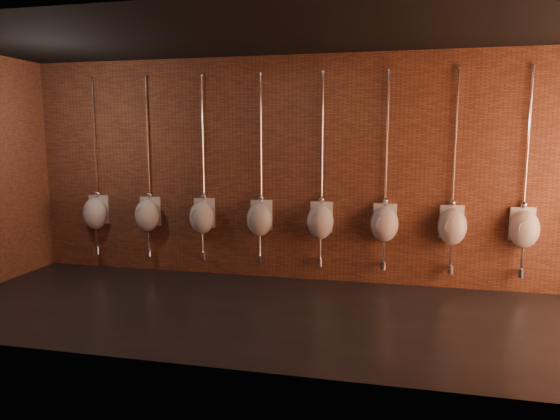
{
  "coord_description": "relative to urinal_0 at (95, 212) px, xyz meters",
  "views": [
    {
      "loc": [
        1.16,
        -5.52,
        2.06
      ],
      "look_at": [
        -0.28,
        0.9,
        1.1
      ],
      "focal_mm": 32.0,
      "sensor_mm": 36.0,
      "label": 1
    }
  ],
  "objects": [
    {
      "name": "room_shell",
      "position": [
        3.34,
        -1.37,
        1.11
      ],
      "size": [
        8.54,
        3.04,
        3.22
      ],
      "color": "black",
      "rests_on": "ground"
    },
    {
      "name": "urinal_0",
      "position": [
        0.0,
        0.0,
        0.0
      ],
      "size": [
        0.41,
        0.36,
        2.72
      ],
      "color": "silver",
      "rests_on": "ground"
    },
    {
      "name": "ground",
      "position": [
        3.34,
        -1.37,
        -0.9
      ],
      "size": [
        8.5,
        8.5,
        0.0
      ],
      "primitive_type": "plane",
      "color": "black",
      "rests_on": "ground"
    },
    {
      "name": "urinal_4",
      "position": [
        3.54,
        0.0,
        0.0
      ],
      "size": [
        0.41,
        0.36,
        2.72
      ],
      "color": "silver",
      "rests_on": "ground"
    },
    {
      "name": "urinal_2",
      "position": [
        1.77,
        0.0,
        0.0
      ],
      "size": [
        0.41,
        0.36,
        2.72
      ],
      "color": "silver",
      "rests_on": "ground"
    },
    {
      "name": "urinal_7",
      "position": [
        6.2,
        0.0,
        0.0
      ],
      "size": [
        0.41,
        0.36,
        2.72
      ],
      "color": "silver",
      "rests_on": "ground"
    },
    {
      "name": "urinal_5",
      "position": [
        4.43,
        0.0,
        0.0
      ],
      "size": [
        0.41,
        0.36,
        2.72
      ],
      "color": "silver",
      "rests_on": "ground"
    },
    {
      "name": "urinal_1",
      "position": [
        0.89,
        0.0,
        0.0
      ],
      "size": [
        0.41,
        0.36,
        2.72
      ],
      "color": "silver",
      "rests_on": "ground"
    },
    {
      "name": "urinal_6",
      "position": [
        5.31,
        0.0,
        0.0
      ],
      "size": [
        0.41,
        0.36,
        2.72
      ],
      "color": "silver",
      "rests_on": "ground"
    },
    {
      "name": "urinal_3",
      "position": [
        2.66,
        0.0,
        0.0
      ],
      "size": [
        0.41,
        0.36,
        2.72
      ],
      "color": "silver",
      "rests_on": "ground"
    }
  ]
}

